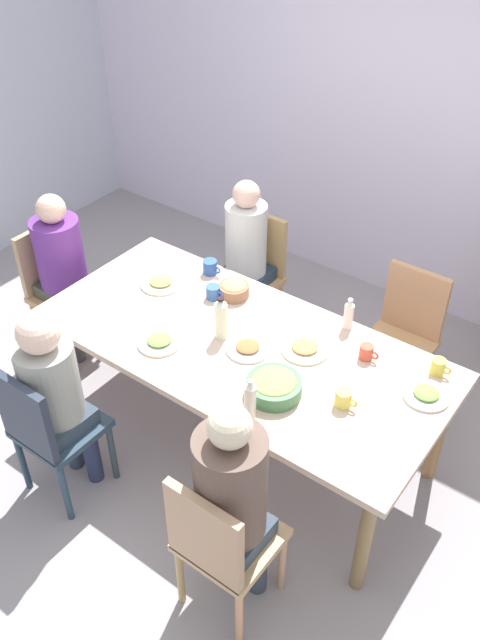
% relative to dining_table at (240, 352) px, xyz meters
% --- Properties ---
extents(ground_plane, '(7.00, 7.00, 0.00)m').
position_rel_dining_table_xyz_m(ground_plane, '(0.00, 0.00, -0.69)').
color(ground_plane, gray).
extents(wall_back, '(6.07, 0.12, 2.60)m').
position_rel_dining_table_xyz_m(wall_back, '(0.00, 1.99, 0.61)').
color(wall_back, silver).
rests_on(wall_back, ground_plane).
extents(dining_table, '(2.24, 1.04, 0.75)m').
position_rel_dining_table_xyz_m(dining_table, '(0.00, 0.00, 0.00)').
color(dining_table, beige).
rests_on(dining_table, ground_plane).
extents(chair_0, '(0.40, 0.40, 0.90)m').
position_rel_dining_table_xyz_m(chair_0, '(-1.50, 0.00, -0.17)').
color(chair_0, tan).
rests_on(chair_0, ground_plane).
extents(person_0, '(0.30, 0.30, 1.18)m').
position_rel_dining_table_xyz_m(person_0, '(-1.41, 0.00, 0.02)').
color(person_0, '#423F38').
rests_on(person_0, ground_plane).
extents(chair_1, '(0.40, 0.40, 0.90)m').
position_rel_dining_table_xyz_m(chair_1, '(0.56, -0.90, -0.17)').
color(chair_1, tan).
rests_on(chair_1, ground_plane).
extents(person_1, '(0.31, 0.31, 1.26)m').
position_rel_dining_table_xyz_m(person_1, '(0.56, -0.81, 0.06)').
color(person_1, '#2C3245').
rests_on(person_1, ground_plane).
extents(chair_2, '(0.40, 0.40, 0.90)m').
position_rel_dining_table_xyz_m(chair_2, '(-0.56, -0.90, -0.17)').
color(chair_2, '#293D4E').
rests_on(chair_2, ground_plane).
extents(person_2, '(0.30, 0.30, 1.18)m').
position_rel_dining_table_xyz_m(person_2, '(-0.56, -0.81, 0.03)').
color(person_2, '#303B50').
rests_on(person_2, ground_plane).
extents(chair_3, '(0.40, 0.40, 0.90)m').
position_rel_dining_table_xyz_m(chair_3, '(-0.56, 0.90, -0.17)').
color(chair_3, tan).
rests_on(chair_3, ground_plane).
extents(person_3, '(0.30, 0.30, 1.20)m').
position_rel_dining_table_xyz_m(person_3, '(-0.56, 0.81, 0.02)').
color(person_3, '#353750').
rests_on(person_3, ground_plane).
extents(chair_4, '(0.40, 0.40, 0.90)m').
position_rel_dining_table_xyz_m(chair_4, '(0.56, 0.90, -0.17)').
color(chair_4, tan).
rests_on(chair_4, ground_plane).
extents(plate_0, '(0.23, 0.23, 0.04)m').
position_rel_dining_table_xyz_m(plate_0, '(0.07, -0.03, 0.08)').
color(plate_0, white).
rests_on(plate_0, dining_table).
extents(plate_1, '(0.23, 0.23, 0.04)m').
position_rel_dining_table_xyz_m(plate_1, '(0.97, 0.21, 0.08)').
color(plate_1, silver).
rests_on(plate_1, dining_table).
extents(plate_2, '(0.25, 0.25, 0.04)m').
position_rel_dining_table_xyz_m(plate_2, '(0.31, 0.15, 0.08)').
color(plate_2, white).
rests_on(plate_2, dining_table).
extents(plate_3, '(0.25, 0.25, 0.04)m').
position_rel_dining_table_xyz_m(plate_3, '(-0.70, 0.15, 0.08)').
color(plate_3, white).
rests_on(plate_3, dining_table).
extents(plate_4, '(0.24, 0.24, 0.04)m').
position_rel_dining_table_xyz_m(plate_4, '(-0.34, -0.26, 0.08)').
color(plate_4, silver).
rests_on(plate_4, dining_table).
extents(bowl_0, '(0.27, 0.27, 0.10)m').
position_rel_dining_table_xyz_m(bowl_0, '(0.36, -0.21, 0.12)').
color(bowl_0, '#437749').
rests_on(bowl_0, dining_table).
extents(bowl_1, '(0.18, 0.18, 0.09)m').
position_rel_dining_table_xyz_m(bowl_1, '(-0.28, 0.32, 0.12)').
color(bowl_1, '#8F5F44').
rests_on(bowl_1, dining_table).
extents(cup_0, '(0.12, 0.08, 0.09)m').
position_rel_dining_table_xyz_m(cup_0, '(0.67, -0.08, 0.11)').
color(cup_0, '#E1CE56').
rests_on(cup_0, dining_table).
extents(cup_1, '(0.12, 0.09, 0.09)m').
position_rel_dining_table_xyz_m(cup_1, '(-0.54, 0.42, 0.11)').
color(cup_1, '#2E54A1').
rests_on(cup_1, dining_table).
extents(cup_2, '(0.12, 0.08, 0.08)m').
position_rel_dining_table_xyz_m(cup_2, '(-0.36, 0.23, 0.11)').
color(cup_2, '#355FA0').
rests_on(cup_2, dining_table).
extents(cup_3, '(0.11, 0.07, 0.09)m').
position_rel_dining_table_xyz_m(cup_3, '(0.94, 0.40, 0.11)').
color(cup_3, '#DFCC49').
rests_on(cup_3, dining_table).
extents(cup_4, '(0.11, 0.07, 0.08)m').
position_rel_dining_table_xyz_m(cup_4, '(0.60, 0.29, 0.11)').
color(cup_4, '#D3503B').
rests_on(cup_4, dining_table).
extents(bottle_0, '(0.07, 0.07, 0.25)m').
position_rel_dining_table_xyz_m(bottle_0, '(-0.11, -0.02, 0.19)').
color(bottle_0, '#EBE8C3').
rests_on(bottle_0, dining_table).
extents(bottle_1, '(0.06, 0.06, 0.22)m').
position_rel_dining_table_xyz_m(bottle_1, '(0.36, -0.40, 0.17)').
color(bottle_1, silver).
rests_on(bottle_1, dining_table).
extents(bottle_2, '(0.05, 0.05, 0.19)m').
position_rel_dining_table_xyz_m(bottle_2, '(0.40, 0.45, 0.16)').
color(bottle_2, silver).
rests_on(bottle_2, dining_table).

